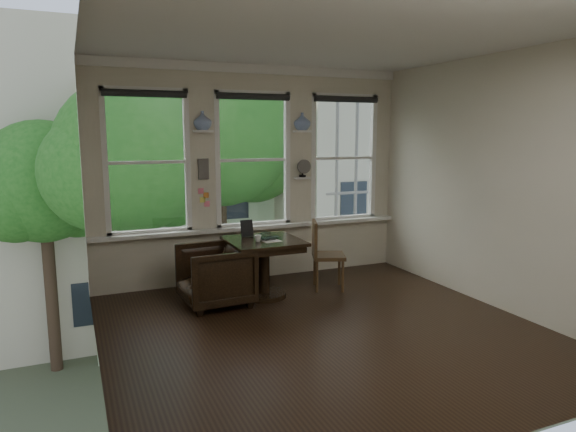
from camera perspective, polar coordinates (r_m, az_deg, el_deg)
name	(u,v)px	position (r m, az deg, el deg)	size (l,w,h in m)	color
ground	(324,330)	(5.61, 3.98, -12.55)	(4.50, 4.50, 0.00)	black
ceiling	(327,37)	(5.29, 4.37, 19.21)	(4.50, 4.50, 0.00)	silver
wall_back	(253,174)	(7.31, -3.96, 4.66)	(4.50, 4.50, 0.00)	beige
wall_front	(492,228)	(3.42, 21.68, -1.20)	(4.50, 4.50, 0.00)	beige
wall_left	(89,202)	(4.67, -21.21, 1.46)	(4.50, 4.50, 0.00)	beige
wall_right	(494,182)	(6.58, 21.89, 3.51)	(4.50, 4.50, 0.00)	beige
window_left	(147,162)	(6.95, -15.39, 5.77)	(1.10, 0.12, 1.90)	white
window_center	(252,160)	(7.29, -3.98, 6.23)	(1.10, 0.12, 1.90)	white
window_right	(343,158)	(7.89, 6.08, 6.42)	(1.10, 0.12, 1.90)	white
shelf_left	(203,131)	(6.98, -9.45, 9.27)	(0.26, 0.16, 0.03)	white
shelf_right	(302,131)	(7.46, 1.58, 9.38)	(0.26, 0.16, 0.03)	white
intercom	(203,169)	(7.03, -9.40, 5.19)	(0.14, 0.06, 0.28)	#59544F
sticky_notes	(204,195)	(7.07, -9.33, 2.36)	(0.16, 0.01, 0.24)	pink
desk_fan	(302,171)	(7.46, 1.62, 5.01)	(0.20, 0.20, 0.24)	#59544F
vase_left	(203,121)	(6.98, -9.48, 10.42)	(0.24, 0.24, 0.25)	white
vase_right	(302,122)	(7.46, 1.58, 10.45)	(0.24, 0.24, 0.25)	white
table	(264,268)	(6.57, -2.68, -5.83)	(0.90, 0.90, 0.75)	black
armchair_left	(215,275)	(6.32, -8.11, -6.53)	(0.80, 0.82, 0.75)	black
cushion_red	(215,269)	(6.30, -8.12, -5.86)	(0.45, 0.45, 0.06)	maroon
side_chair_right	(329,255)	(6.90, 4.53, -4.37)	(0.42, 0.42, 0.92)	#3F2C16
laptop	(269,239)	(6.43, -2.14, -2.59)	(0.33, 0.22, 0.03)	black
mug	(258,238)	(6.35, -3.37, -2.49)	(0.09, 0.09, 0.08)	white
drinking_glass	(266,237)	(6.40, -2.51, -2.30)	(0.13, 0.13, 0.10)	white
tablet	(247,228)	(6.64, -4.59, -1.38)	(0.16, 0.02, 0.22)	black
papers	(269,240)	(6.44, -2.10, -2.68)	(0.22, 0.30, 0.00)	silver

